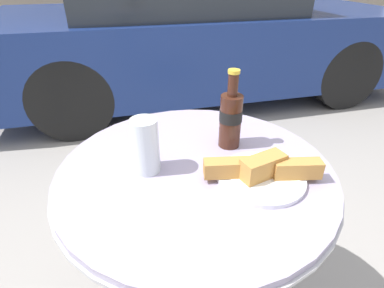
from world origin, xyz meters
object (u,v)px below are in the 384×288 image
(cola_bottle_left, at_px, (231,118))
(lunch_plate_near, at_px, (262,172))
(drinking_glass, at_px, (146,148))
(bistro_table, at_px, (195,216))
(parked_car, at_px, (194,31))

(cola_bottle_left, xyz_separation_m, lunch_plate_near, (0.02, -0.18, -0.07))
(cola_bottle_left, bearing_deg, drinking_glass, -165.02)
(bistro_table, relative_size, lunch_plate_near, 2.61)
(drinking_glass, relative_size, lunch_plate_near, 0.51)
(cola_bottle_left, relative_size, parked_car, 0.06)
(bistro_table, distance_m, parked_car, 2.62)
(drinking_glass, distance_m, parked_car, 2.65)
(drinking_glass, xyz_separation_m, parked_car, (0.79, 2.52, -0.19))
(bistro_table, bearing_deg, drinking_glass, 172.50)
(cola_bottle_left, relative_size, lunch_plate_near, 0.80)
(drinking_glass, height_order, lunch_plate_near, drinking_glass)
(bistro_table, height_order, cola_bottle_left, cola_bottle_left)
(bistro_table, xyz_separation_m, lunch_plate_near, (0.15, -0.10, 0.21))
(cola_bottle_left, bearing_deg, parked_car, 77.73)
(cola_bottle_left, distance_m, drinking_glass, 0.27)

